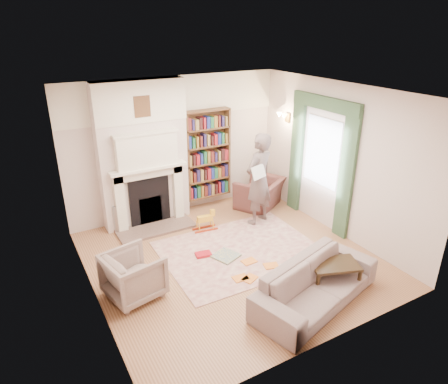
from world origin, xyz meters
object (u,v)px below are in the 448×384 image
sofa (316,284)px  rocking_horse (205,221)px  armchair_reading (260,193)px  paraffin_heater (119,218)px  armchair_left (134,275)px  coffee_table (333,276)px  bookcase (207,154)px  man_reading (259,179)px

sofa → rocking_horse: (-0.41, 2.70, -0.10)m
armchair_reading → paraffin_heater: bearing=-36.9°
armchair_left → coffee_table: size_ratio=1.10×
coffee_table → rocking_horse: (-0.84, 2.59, -0.02)m
bookcase → man_reading: 1.32m
bookcase → sofa: bearing=-92.6°
armchair_left → coffee_table: (2.65, -1.31, -0.12)m
rocking_horse → coffee_table: bearing=-65.6°
paraffin_heater → rocking_horse: (1.44, -0.77, -0.07)m
armchair_left → man_reading: man_reading is taller
bookcase → man_reading: (0.50, -1.20, -0.25)m
bookcase → armchair_reading: bearing=-32.1°
armchair_reading → sofa: 3.29m
sofa → paraffin_heater: 3.93m
bookcase → paraffin_heater: 2.22m
bookcase → paraffin_heater: bearing=-173.8°
armchair_reading → armchair_left: 3.73m
armchair_left → rocking_horse: 2.22m
armchair_reading → man_reading: bearing=23.5°
sofa → man_reading: bearing=59.4°
armchair_left → paraffin_heater: bearing=-22.2°
man_reading → paraffin_heater: size_ratio=3.35×
armchair_reading → paraffin_heater: size_ratio=1.75×
armchair_left → paraffin_heater: size_ratio=1.39×
bookcase → armchair_left: (-2.38, -2.27, -0.83)m
sofa → rocking_horse: 2.73m
armchair_left → bookcase: bearing=-58.4°
armchair_reading → armchair_left: size_ratio=1.25×
man_reading → rocking_horse: bearing=-29.9°
armchair_left → sofa: (2.21, -1.42, -0.04)m
armchair_left → paraffin_heater: armchair_left is taller
paraffin_heater → armchair_reading: bearing=-7.3°
bookcase → rocking_horse: bookcase is taller
paraffin_heater → sofa: bearing=-62.0°
bookcase → man_reading: size_ratio=1.00×
armchair_left → coffee_table: bearing=-128.4°
armchair_reading → sofa: bearing=40.4°
man_reading → coffee_table: 2.50m
armchair_left → coffee_table: armchair_left is taller
armchair_reading → man_reading: (-0.45, -0.60, 0.61)m
coffee_table → sofa: bearing=-145.4°
man_reading → rocking_horse: (-1.08, 0.20, -0.72)m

